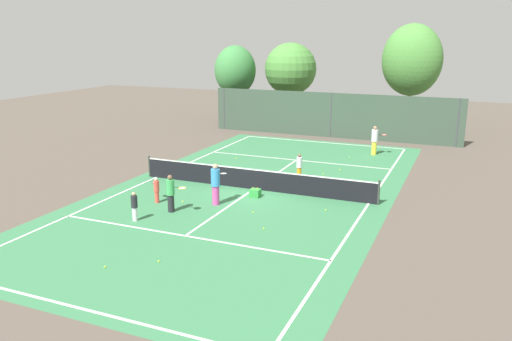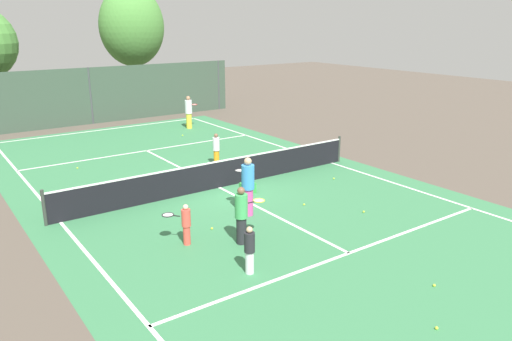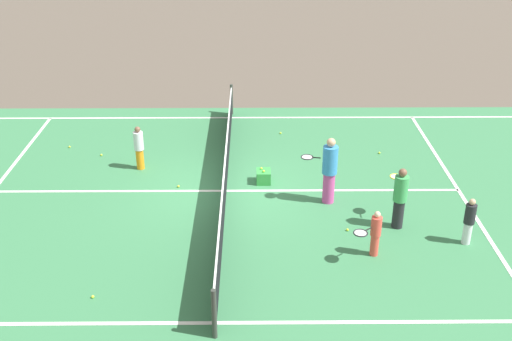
{
  "view_description": "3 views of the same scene",
  "coord_description": "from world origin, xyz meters",
  "px_view_note": "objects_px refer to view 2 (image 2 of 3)",
  "views": [
    {
      "loc": [
        9.28,
        -21.61,
        7.18
      ],
      "look_at": [
        0.6,
        -1.12,
        1.27
      ],
      "focal_mm": 36.01,
      "sensor_mm": 36.0,
      "label": 1
    },
    {
      "loc": [
        -8.64,
        -14.44,
        5.75
      ],
      "look_at": [
        0.88,
        -1.03,
        0.74
      ],
      "focal_mm": 34.78,
      "sensor_mm": 36.0,
      "label": 2
    },
    {
      "loc": [
        -15.15,
        -0.71,
        8.07
      ],
      "look_at": [
        -1.19,
        -0.82,
        1.21
      ],
      "focal_mm": 43.86,
      "sensor_mm": 36.0,
      "label": 3
    }
  ],
  "objects_px": {
    "tennis_ball_8": "(217,147)",
    "tennis_ball_11": "(304,204)",
    "tennis_ball_2": "(77,168)",
    "tennis_ball_12": "(218,154)",
    "player_2": "(216,149)",
    "ball_crate": "(248,188)",
    "player_4": "(250,250)",
    "tennis_ball_0": "(183,135)",
    "player_3": "(248,186)",
    "tennis_ball_10": "(186,125)",
    "tennis_ball_1": "(206,176)",
    "tennis_ball_7": "(437,328)",
    "tennis_ball_9": "(434,285)",
    "player_5": "(185,223)",
    "tennis_ball_6": "(64,192)",
    "tennis_ball_5": "(364,212)",
    "tennis_ball_3": "(334,179)",
    "tennis_ball_4": "(212,228)",
    "player_0": "(189,112)",
    "player_1": "(242,215)"
  },
  "relations": [
    {
      "from": "player_2",
      "to": "player_4",
      "type": "height_order",
      "value": "player_2"
    },
    {
      "from": "ball_crate",
      "to": "tennis_ball_12",
      "type": "relative_size",
      "value": 7.01
    },
    {
      "from": "player_3",
      "to": "tennis_ball_5",
      "type": "xyz_separation_m",
      "value": [
        3.04,
        -1.95,
        -0.91
      ]
    },
    {
      "from": "player_5",
      "to": "tennis_ball_9",
      "type": "xyz_separation_m",
      "value": [
        3.52,
        -5.21,
        -0.56
      ]
    },
    {
      "from": "tennis_ball_6",
      "to": "tennis_ball_12",
      "type": "bearing_deg",
      "value": 10.71
    },
    {
      "from": "tennis_ball_10",
      "to": "tennis_ball_0",
      "type": "bearing_deg",
      "value": -121.24
    },
    {
      "from": "player_5",
      "to": "tennis_ball_12",
      "type": "xyz_separation_m",
      "value": [
        5.48,
        7.39,
        -0.56
      ]
    },
    {
      "from": "player_4",
      "to": "player_3",
      "type": "bearing_deg",
      "value": 56.14
    },
    {
      "from": "player_3",
      "to": "tennis_ball_9",
      "type": "xyz_separation_m",
      "value": [
        0.98,
        -5.97,
        -0.91
      ]
    },
    {
      "from": "tennis_ball_3",
      "to": "tennis_ball_4",
      "type": "xyz_separation_m",
      "value": [
        -6.12,
        -1.38,
        0.0
      ]
    },
    {
      "from": "tennis_ball_9",
      "to": "tennis_ball_10",
      "type": "height_order",
      "value": "same"
    },
    {
      "from": "player_1",
      "to": "tennis_ball_9",
      "type": "relative_size",
      "value": 24.18
    },
    {
      "from": "player_2",
      "to": "tennis_ball_9",
      "type": "relative_size",
      "value": 20.12
    },
    {
      "from": "player_5",
      "to": "tennis_ball_12",
      "type": "height_order",
      "value": "player_5"
    },
    {
      "from": "tennis_ball_1",
      "to": "tennis_ball_7",
      "type": "relative_size",
      "value": 1.0
    },
    {
      "from": "tennis_ball_2",
      "to": "tennis_ball_3",
      "type": "height_order",
      "value": "same"
    },
    {
      "from": "player_0",
      "to": "tennis_ball_4",
      "type": "xyz_separation_m",
      "value": [
        -6.04,
        -12.7,
        -0.89
      ]
    },
    {
      "from": "tennis_ball_7",
      "to": "tennis_ball_10",
      "type": "height_order",
      "value": "same"
    },
    {
      "from": "tennis_ball_1",
      "to": "tennis_ball_6",
      "type": "bearing_deg",
      "value": 165.63
    },
    {
      "from": "ball_crate",
      "to": "tennis_ball_1",
      "type": "height_order",
      "value": "ball_crate"
    },
    {
      "from": "tennis_ball_8",
      "to": "ball_crate",
      "type": "bearing_deg",
      "value": -111.68
    },
    {
      "from": "tennis_ball_10",
      "to": "tennis_ball_8",
      "type": "bearing_deg",
      "value": -102.64
    },
    {
      "from": "player_4",
      "to": "tennis_ball_10",
      "type": "xyz_separation_m",
      "value": [
        6.83,
        16.26,
        -0.58
      ]
    },
    {
      "from": "tennis_ball_7",
      "to": "tennis_ball_5",
      "type": "bearing_deg",
      "value": 55.99
    },
    {
      "from": "tennis_ball_1",
      "to": "tennis_ball_8",
      "type": "xyz_separation_m",
      "value": [
        2.72,
        3.72,
        0.0
      ]
    },
    {
      "from": "tennis_ball_7",
      "to": "tennis_ball_11",
      "type": "bearing_deg",
      "value": 70.77
    },
    {
      "from": "tennis_ball_1",
      "to": "tennis_ball_3",
      "type": "xyz_separation_m",
      "value": [
        3.79,
        -3.0,
        0.0
      ]
    },
    {
      "from": "tennis_ball_1",
      "to": "tennis_ball_6",
      "type": "xyz_separation_m",
      "value": [
        -4.92,
        1.26,
        0.0
      ]
    },
    {
      "from": "tennis_ball_1",
      "to": "tennis_ball_7",
      "type": "bearing_deg",
      "value": -96.28
    },
    {
      "from": "tennis_ball_5",
      "to": "tennis_ball_12",
      "type": "relative_size",
      "value": 1.0
    },
    {
      "from": "tennis_ball_4",
      "to": "tennis_ball_5",
      "type": "relative_size",
      "value": 1.0
    },
    {
      "from": "player_2",
      "to": "ball_crate",
      "type": "relative_size",
      "value": 2.87
    },
    {
      "from": "player_0",
      "to": "tennis_ball_2",
      "type": "relative_size",
      "value": 27.09
    },
    {
      "from": "player_5",
      "to": "tennis_ball_2",
      "type": "relative_size",
      "value": 17.24
    },
    {
      "from": "tennis_ball_5",
      "to": "tennis_ball_10",
      "type": "height_order",
      "value": "same"
    },
    {
      "from": "player_0",
      "to": "player_1",
      "type": "distance_m",
      "value": 15.12
    },
    {
      "from": "player_4",
      "to": "tennis_ball_0",
      "type": "bearing_deg",
      "value": 68.74
    },
    {
      "from": "tennis_ball_2",
      "to": "tennis_ball_12",
      "type": "relative_size",
      "value": 1.0
    },
    {
      "from": "tennis_ball_3",
      "to": "tennis_ball_4",
      "type": "relative_size",
      "value": 1.0
    },
    {
      "from": "tennis_ball_5",
      "to": "ball_crate",
      "type": "bearing_deg",
      "value": 117.57
    },
    {
      "from": "tennis_ball_7",
      "to": "tennis_ball_12",
      "type": "height_order",
      "value": "same"
    },
    {
      "from": "player_2",
      "to": "tennis_ball_8",
      "type": "xyz_separation_m",
      "value": [
        1.51,
        2.49,
        -0.65
      ]
    },
    {
      "from": "player_5",
      "to": "tennis_ball_5",
      "type": "xyz_separation_m",
      "value": [
        5.57,
        -1.19,
        -0.56
      ]
    },
    {
      "from": "player_2",
      "to": "ball_crate",
      "type": "bearing_deg",
      "value": -104.19
    },
    {
      "from": "tennis_ball_8",
      "to": "tennis_ball_11",
      "type": "distance_m",
      "value": 8.32
    },
    {
      "from": "tennis_ball_0",
      "to": "tennis_ball_12",
      "type": "distance_m",
      "value": 4.27
    },
    {
      "from": "ball_crate",
      "to": "tennis_ball_8",
      "type": "relative_size",
      "value": 7.01
    },
    {
      "from": "player_2",
      "to": "tennis_ball_2",
      "type": "xyz_separation_m",
      "value": [
        -4.87,
        2.76,
        -0.65
      ]
    },
    {
      "from": "player_2",
      "to": "tennis_ball_1",
      "type": "height_order",
      "value": "player_2"
    },
    {
      "from": "player_3",
      "to": "player_5",
      "type": "bearing_deg",
      "value": -163.36
    }
  ]
}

